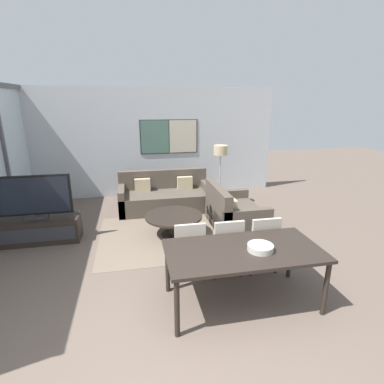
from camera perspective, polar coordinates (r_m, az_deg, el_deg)
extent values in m
plane|color=brown|center=(3.30, -0.49, -31.29)|extent=(24.00, 24.00, 0.00)
cube|color=silver|center=(7.99, -8.49, 9.25)|extent=(6.81, 0.06, 2.80)
cube|color=#2D2D33|center=(7.99, -4.39, 10.47)|extent=(1.51, 0.01, 0.88)
cube|color=#4C7060|center=(7.94, -7.06, 10.35)|extent=(0.72, 0.02, 0.84)
cube|color=beige|center=(8.03, -1.73, 10.55)|extent=(0.72, 0.02, 0.84)
cube|color=#515156|center=(7.01, -32.01, 5.76)|extent=(0.07, 0.08, 2.80)
cube|color=#706051|center=(5.79, -3.44, -8.11)|extent=(2.78, 2.19, 0.01)
cube|color=black|center=(6.10, -27.08, -6.43)|extent=(1.41, 0.47, 0.45)
cube|color=#2D2D33|center=(5.89, -27.67, -7.34)|extent=(1.30, 0.01, 0.25)
cube|color=#2D2D33|center=(6.01, -27.40, -4.21)|extent=(0.36, 0.20, 0.05)
cube|color=#2D2D33|center=(5.99, -27.48, -3.63)|extent=(0.06, 0.03, 0.08)
cube|color=black|center=(5.89, -27.93, -0.55)|extent=(1.26, 0.04, 0.72)
cube|color=black|center=(5.87, -27.99, -0.62)|extent=(1.17, 0.01, 0.64)
cube|color=#51473D|center=(7.01, -5.10, -1.74)|extent=(2.11, 0.93, 0.42)
cube|color=#51473D|center=(7.31, -5.49, 0.91)|extent=(2.11, 0.16, 0.87)
cube|color=#51473D|center=(6.96, -13.19, -1.51)|extent=(0.14, 0.93, 0.60)
cube|color=#51473D|center=(7.15, 2.72, -0.55)|extent=(0.14, 0.93, 0.60)
cube|color=#C6B289|center=(7.07, -9.41, 1.31)|extent=(0.36, 0.12, 0.30)
cube|color=#C6B289|center=(7.17, -1.38, 1.76)|extent=(0.36, 0.12, 0.30)
cube|color=#51473D|center=(6.09, 8.36, -4.82)|extent=(0.93, 1.36, 0.42)
cube|color=#51473D|center=(5.90, 4.91, -3.09)|extent=(0.16, 1.36, 0.87)
cube|color=#51473D|center=(5.54, 10.51, -6.23)|extent=(0.93, 0.14, 0.60)
cube|color=#51473D|center=(6.60, 6.64, -2.18)|extent=(0.93, 0.14, 0.60)
cube|color=#C6B289|center=(5.64, 7.54, -2.69)|extent=(0.12, 0.36, 0.30)
cylinder|color=black|center=(5.78, -3.44, -8.02)|extent=(0.48, 0.48, 0.03)
cylinder|color=black|center=(5.71, -3.47, -6.49)|extent=(0.19, 0.19, 0.37)
cylinder|color=black|center=(5.63, -3.51, -4.60)|extent=(1.07, 1.07, 0.04)
cube|color=black|center=(3.74, 9.78, -10.97)|extent=(1.88, 0.95, 0.04)
cylinder|color=black|center=(3.41, -2.88, -21.28)|extent=(0.06, 0.06, 0.70)
cylinder|color=black|center=(4.00, 24.13, -16.45)|extent=(0.06, 0.06, 0.70)
cylinder|color=black|center=(4.08, -4.68, -14.16)|extent=(0.06, 0.06, 0.70)
cylinder|color=black|center=(4.59, 18.20, -11.25)|extent=(0.06, 0.06, 0.70)
cube|color=#B2A899|center=(4.38, -0.86, -10.35)|extent=(0.46, 0.46, 0.06)
cube|color=#B2A899|center=(4.10, -0.34, -8.77)|extent=(0.42, 0.05, 0.40)
cylinder|color=black|center=(4.30, -3.05, -14.60)|extent=(0.04, 0.04, 0.42)
cylinder|color=black|center=(4.37, 2.31, -14.06)|extent=(0.04, 0.04, 0.42)
cylinder|color=black|center=(4.64, -3.80, -12.04)|extent=(0.04, 0.04, 0.42)
cylinder|color=black|center=(4.70, 1.14, -11.60)|extent=(0.04, 0.04, 0.42)
cube|color=#B2A899|center=(4.49, 6.18, -9.77)|extent=(0.46, 0.46, 0.06)
cube|color=#B2A899|center=(4.21, 7.12, -8.18)|extent=(0.42, 0.05, 0.40)
cylinder|color=black|center=(4.38, 4.31, -13.97)|extent=(0.04, 0.04, 0.42)
cylinder|color=black|center=(4.50, 9.36, -13.31)|extent=(0.04, 0.04, 0.42)
cylinder|color=black|center=(4.72, 2.98, -11.53)|extent=(0.04, 0.04, 0.42)
cylinder|color=black|center=(4.82, 7.67, -10.99)|extent=(0.04, 0.04, 0.42)
cube|color=#B2A899|center=(4.66, 12.71, -9.01)|extent=(0.46, 0.46, 0.06)
cube|color=#B2A899|center=(4.40, 13.98, -7.42)|extent=(0.42, 0.05, 0.40)
cylinder|color=black|center=(4.54, 11.17, -13.08)|extent=(0.04, 0.04, 0.42)
cylinder|color=black|center=(4.70, 15.80, -12.35)|extent=(0.04, 0.04, 0.42)
cylinder|color=black|center=(4.86, 9.37, -10.81)|extent=(0.04, 0.04, 0.42)
cylinder|color=black|center=(5.01, 13.73, -10.22)|extent=(0.04, 0.04, 0.42)
cylinder|color=#B7B2A8|center=(3.72, 12.90, -10.29)|extent=(0.31, 0.31, 0.08)
torus|color=#B7B2A8|center=(3.71, 12.93, -9.88)|extent=(0.31, 0.31, 0.02)
cylinder|color=#2D2D33|center=(7.34, 5.18, -2.50)|extent=(0.28, 0.28, 0.02)
cylinder|color=#B7B7BC|center=(7.16, 5.31, 2.23)|extent=(0.03, 0.03, 1.23)
cylinder|color=#C6B289|center=(7.01, 5.47, 7.95)|extent=(0.32, 0.32, 0.22)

